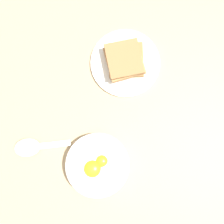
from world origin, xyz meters
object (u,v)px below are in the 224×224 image
(toast_plate, at_px, (125,63))
(soup_spoon, at_px, (31,147))
(egg_bowl, at_px, (98,165))
(toast_sandwich, at_px, (125,60))

(toast_plate, height_order, soup_spoon, soup_spoon)
(egg_bowl, distance_m, toast_plate, 0.31)
(toast_plate, bearing_deg, toast_sandwich, -34.82)
(egg_bowl, distance_m, toast_sandwich, 0.31)
(toast_plate, bearing_deg, soup_spoon, 21.72)
(toast_plate, relative_size, toast_sandwich, 1.58)
(egg_bowl, relative_size, toast_plate, 0.84)
(toast_sandwich, distance_m, soup_spoon, 0.37)
(egg_bowl, xyz_separation_m, toast_sandwich, (-0.18, -0.25, 0.01))
(toast_plate, distance_m, soup_spoon, 0.37)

